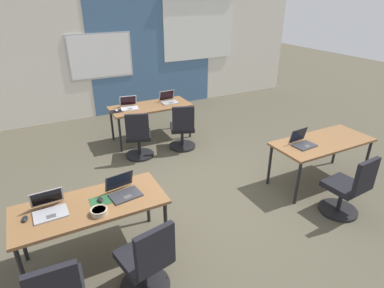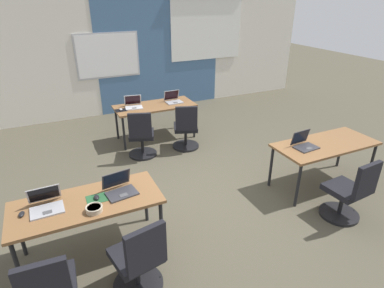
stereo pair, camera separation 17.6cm
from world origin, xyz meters
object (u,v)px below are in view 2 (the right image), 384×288
at_px(desk_near_right, 325,147).
at_px(mouse_near_left_end, 22,214).
at_px(chair_near_left_inner, 139,263).
at_px(laptop_far_left, 134,105).
at_px(mouse_near_left_inner, 96,197).
at_px(mouse_far_left, 121,109).
at_px(laptop_near_left_inner, 120,188).
at_px(chair_far_left, 142,138).
at_px(chair_near_right_inner, 349,195).
at_px(laptop_near_left_end, 46,204).
at_px(laptop_far_right, 173,100).
at_px(chair_far_right, 186,131).
at_px(desk_far_center, 155,108).
at_px(laptop_near_right_inner, 304,144).
at_px(snack_bowl, 94,209).
at_px(desk_near_left, 87,206).

xyz_separation_m(desk_near_right, mouse_near_left_end, (-4.13, 0.03, 0.08)).
height_order(chair_near_left_inner, laptop_far_left, laptop_far_left).
distance_m(mouse_near_left_inner, mouse_far_left, 2.93).
distance_m(laptop_near_left_inner, chair_far_left, 2.28).
height_order(laptop_near_left_inner, chair_far_left, laptop_near_left_inner).
bearing_deg(chair_near_left_inner, mouse_near_left_inner, -84.24).
bearing_deg(chair_near_right_inner, mouse_near_left_end, -16.47).
xyz_separation_m(laptop_near_left_end, laptop_near_left_inner, (0.77, -0.03, 0.00)).
xyz_separation_m(laptop_far_right, chair_far_right, (-0.06, -0.76, -0.39)).
bearing_deg(mouse_far_left, mouse_near_left_inner, -108.81).
distance_m(laptop_near_left_inner, mouse_far_left, 2.84).
distance_m(desk_far_center, chair_far_left, 0.92).
bearing_deg(chair_near_right_inner, laptop_near_right_inner, -89.90).
relative_size(laptop_far_right, laptop_far_left, 0.89).
bearing_deg(desk_near_right, mouse_near_left_end, 179.60).
bearing_deg(laptop_near_right_inner, laptop_near_left_end, 175.04).
xyz_separation_m(desk_near_right, chair_near_right_inner, (-0.33, -0.79, -0.28)).
bearing_deg(chair_near_right_inner, laptop_near_left_inner, -20.58).
xyz_separation_m(laptop_near_left_inner, snack_bowl, (-0.33, -0.24, -0.01)).
distance_m(mouse_near_left_end, chair_near_right_inner, 3.91).
bearing_deg(laptop_near_left_end, desk_far_center, 50.42).
xyz_separation_m(desk_near_right, snack_bowl, (-3.45, -0.21, 0.10)).
bearing_deg(chair_far_left, desk_near_left, 78.56).
xyz_separation_m(desk_near_right, desk_far_center, (-1.75, 2.80, 0.00)).
relative_size(laptop_far_right, mouse_near_left_end, 3.09).
bearing_deg(laptop_near_left_end, chair_far_right, 37.29).
bearing_deg(laptop_far_left, laptop_far_right, 7.89).
bearing_deg(chair_far_right, mouse_near_left_inner, 65.94).
bearing_deg(laptop_near_left_inner, mouse_far_left, 67.78).
height_order(chair_far_right, laptop_near_left_inner, laptop_near_left_inner).
height_order(mouse_near_left_end, laptop_far_left, laptop_far_left).
relative_size(laptop_near_left_end, mouse_near_left_end, 3.10).
distance_m(mouse_near_left_inner, chair_far_left, 2.41).
xyz_separation_m(chair_near_left_inner, laptop_near_right_inner, (2.76, 0.80, 0.39)).
bearing_deg(chair_far_right, chair_near_right_inner, 130.30).
relative_size(laptop_near_left_inner, snack_bowl, 2.09).
xyz_separation_m(desk_near_right, laptop_far_left, (-2.17, 2.85, 0.11)).
bearing_deg(chair_near_right_inner, laptop_far_left, -67.52).
bearing_deg(laptop_far_right, mouse_far_left, -178.57).
distance_m(laptop_far_right, laptop_far_left, 0.84).
relative_size(desk_near_right, mouse_near_left_inner, 15.66).
bearing_deg(mouse_near_left_end, laptop_near_right_inner, 0.23).
bearing_deg(desk_near_left, laptop_far_left, 65.02).
xyz_separation_m(desk_far_center, chair_far_right, (0.36, -0.73, -0.28)).
height_order(laptop_far_left, chair_far_left, laptop_far_left).
bearing_deg(laptop_far_left, mouse_near_left_inner, -103.59).
bearing_deg(snack_bowl, mouse_near_left_end, 160.37).
bearing_deg(chair_far_left, mouse_near_left_inner, 80.79).
relative_size(desk_near_left, chair_far_left, 1.74).
bearing_deg(desk_near_right, laptop_near_left_end, 179.21).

